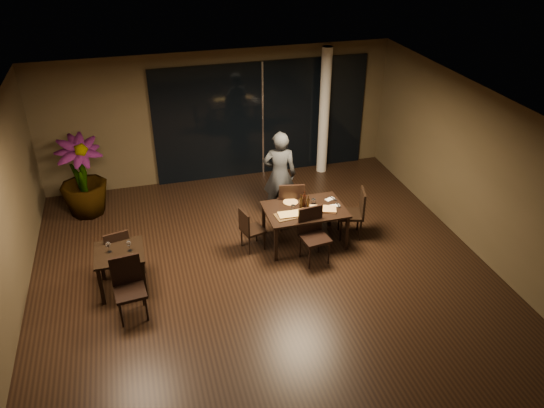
{
  "coord_description": "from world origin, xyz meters",
  "views": [
    {
      "loc": [
        -1.87,
        -7.26,
        5.81
      ],
      "look_at": [
        0.31,
        0.64,
        1.05
      ],
      "focal_mm": 35.0,
      "sensor_mm": 36.0,
      "label": 1
    }
  ],
  "objects_px": {
    "chair_main_left": "(249,228)",
    "chair_side_far": "(117,249)",
    "chair_main_right": "(355,211)",
    "chair_side_near": "(128,284)",
    "chair_main_near": "(313,232)",
    "bottle_a": "(301,201)",
    "diner": "(280,175)",
    "main_table": "(305,212)",
    "bottle_b": "(308,202)",
    "side_table": "(120,258)",
    "potted_plant": "(82,177)",
    "chair_main_far": "(291,203)",
    "bottle_c": "(304,199)"
  },
  "relations": [
    {
      "from": "main_table",
      "to": "chair_main_right",
      "type": "distance_m",
      "value": 1.03
    },
    {
      "from": "chair_side_near",
      "to": "diner",
      "type": "bearing_deg",
      "value": 30.19
    },
    {
      "from": "potted_plant",
      "to": "bottle_c",
      "type": "distance_m",
      "value": 4.61
    },
    {
      "from": "bottle_a",
      "to": "chair_side_near",
      "type": "bearing_deg",
      "value": -159.24
    },
    {
      "from": "chair_main_left",
      "to": "bottle_c",
      "type": "distance_m",
      "value": 1.17
    },
    {
      "from": "diner",
      "to": "bottle_a",
      "type": "distance_m",
      "value": 1.08
    },
    {
      "from": "chair_main_far",
      "to": "chair_main_near",
      "type": "relative_size",
      "value": 1.04
    },
    {
      "from": "chair_side_far",
      "to": "side_table",
      "type": "bearing_deg",
      "value": 84.34
    },
    {
      "from": "bottle_b",
      "to": "diner",
      "type": "bearing_deg",
      "value": 101.32
    },
    {
      "from": "chair_side_far",
      "to": "bottle_b",
      "type": "distance_m",
      "value": 3.53
    },
    {
      "from": "diner",
      "to": "chair_main_far",
      "type": "bearing_deg",
      "value": 110.06
    },
    {
      "from": "side_table",
      "to": "bottle_b",
      "type": "bearing_deg",
      "value": 8.15
    },
    {
      "from": "chair_main_near",
      "to": "potted_plant",
      "type": "bearing_deg",
      "value": 137.7
    },
    {
      "from": "chair_main_right",
      "to": "diner",
      "type": "distance_m",
      "value": 1.7
    },
    {
      "from": "chair_main_left",
      "to": "chair_main_right",
      "type": "bearing_deg",
      "value": -106.72
    },
    {
      "from": "diner",
      "to": "chair_main_right",
      "type": "bearing_deg",
      "value": 150.07
    },
    {
      "from": "main_table",
      "to": "chair_side_near",
      "type": "bearing_deg",
      "value": -160.37
    },
    {
      "from": "chair_main_left",
      "to": "chair_main_right",
      "type": "relative_size",
      "value": 0.85
    },
    {
      "from": "chair_main_near",
      "to": "potted_plant",
      "type": "distance_m",
      "value": 4.91
    },
    {
      "from": "bottle_c",
      "to": "main_table",
      "type": "bearing_deg",
      "value": -99.81
    },
    {
      "from": "chair_main_far",
      "to": "chair_main_left",
      "type": "bearing_deg",
      "value": 38.08
    },
    {
      "from": "chair_main_near",
      "to": "diner",
      "type": "relative_size",
      "value": 0.55
    },
    {
      "from": "chair_main_near",
      "to": "chair_side_near",
      "type": "relative_size",
      "value": 1.0
    },
    {
      "from": "chair_side_near",
      "to": "bottle_b",
      "type": "distance_m",
      "value": 3.56
    },
    {
      "from": "bottle_a",
      "to": "bottle_b",
      "type": "height_order",
      "value": "bottle_a"
    },
    {
      "from": "chair_side_far",
      "to": "potted_plant",
      "type": "bearing_deg",
      "value": -88.16
    },
    {
      "from": "chair_side_far",
      "to": "bottle_c",
      "type": "height_order",
      "value": "bottle_c"
    },
    {
      "from": "potted_plant",
      "to": "side_table",
      "type": "bearing_deg",
      "value": -76.75
    },
    {
      "from": "bottle_a",
      "to": "bottle_c",
      "type": "height_order",
      "value": "bottle_c"
    },
    {
      "from": "chair_main_near",
      "to": "bottle_a",
      "type": "relative_size",
      "value": 3.66
    },
    {
      "from": "chair_main_far",
      "to": "bottle_a",
      "type": "height_order",
      "value": "chair_main_far"
    },
    {
      "from": "chair_side_near",
      "to": "bottle_a",
      "type": "height_order",
      "value": "bottle_a"
    },
    {
      "from": "main_table",
      "to": "chair_main_far",
      "type": "height_order",
      "value": "chair_main_far"
    },
    {
      "from": "chair_main_left",
      "to": "potted_plant",
      "type": "height_order",
      "value": "potted_plant"
    },
    {
      "from": "side_table",
      "to": "bottle_c",
      "type": "xyz_separation_m",
      "value": [
        3.42,
        0.59,
        0.29
      ]
    },
    {
      "from": "chair_side_near",
      "to": "bottle_b",
      "type": "height_order",
      "value": "bottle_b"
    },
    {
      "from": "chair_main_far",
      "to": "diner",
      "type": "distance_m",
      "value": 0.68
    },
    {
      "from": "chair_side_far",
      "to": "chair_main_near",
      "type": "bearing_deg",
      "value": 159.83
    },
    {
      "from": "chair_main_right",
      "to": "chair_side_near",
      "type": "relative_size",
      "value": 0.98
    },
    {
      "from": "main_table",
      "to": "diner",
      "type": "bearing_deg",
      "value": 98.61
    },
    {
      "from": "chair_main_far",
      "to": "bottle_b",
      "type": "xyz_separation_m",
      "value": [
        0.16,
        -0.55,
        0.3
      ]
    },
    {
      "from": "chair_main_left",
      "to": "chair_side_far",
      "type": "relative_size",
      "value": 0.93
    },
    {
      "from": "chair_main_far",
      "to": "chair_main_right",
      "type": "bearing_deg",
      "value": 164.41
    },
    {
      "from": "chair_main_far",
      "to": "potted_plant",
      "type": "xyz_separation_m",
      "value": [
        -3.94,
        1.73,
        0.26
      ]
    },
    {
      "from": "chair_side_near",
      "to": "potted_plant",
      "type": "bearing_deg",
      "value": 96.23
    },
    {
      "from": "side_table",
      "to": "bottle_a",
      "type": "xyz_separation_m",
      "value": [
        3.34,
        0.55,
        0.27
      ]
    },
    {
      "from": "chair_main_left",
      "to": "bottle_c",
      "type": "bearing_deg",
      "value": -102.55
    },
    {
      "from": "chair_main_near",
      "to": "chair_main_far",
      "type": "bearing_deg",
      "value": 87.24
    },
    {
      "from": "side_table",
      "to": "bottle_b",
      "type": "xyz_separation_m",
      "value": [
        3.46,
        0.49,
        0.26
      ]
    },
    {
      "from": "diner",
      "to": "potted_plant",
      "type": "distance_m",
      "value": 4.05
    }
  ]
}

